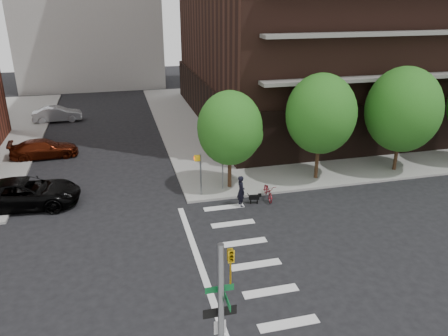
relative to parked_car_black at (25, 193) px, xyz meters
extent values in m
plane|color=black|center=(8.19, -9.00, -0.85)|extent=(120.00, 120.00, 0.00)
cube|color=gray|center=(28.69, 14.50, -0.78)|extent=(39.00, 33.00, 0.15)
cube|color=silver|center=(11.19, -13.00, -0.85)|extent=(2.40, 0.50, 0.01)
cube|color=silver|center=(11.19, -11.00, -0.85)|extent=(2.40, 0.50, 0.01)
cube|color=silver|center=(11.19, -9.00, -0.85)|extent=(2.40, 0.50, 0.01)
cube|color=silver|center=(11.19, -7.00, -0.85)|extent=(2.40, 0.50, 0.01)
cube|color=silver|center=(11.19, -5.00, -0.85)|extent=(2.40, 0.50, 0.01)
cube|color=silver|center=(11.19, -3.00, -0.85)|extent=(2.40, 0.50, 0.01)
cube|color=silver|center=(8.69, -9.00, -0.85)|extent=(0.30, 13.00, 0.01)
cube|color=black|center=(26.19, 15.00, 1.30)|extent=(25.50, 25.50, 4.00)
cylinder|color=#301E11|center=(12.19, -0.50, 0.45)|extent=(0.24, 0.24, 2.30)
sphere|color=#235B19|center=(12.19, -0.50, 3.20)|extent=(4.00, 4.00, 4.00)
cylinder|color=#301E11|center=(18.19, -0.50, 0.60)|extent=(0.24, 0.24, 2.60)
sphere|color=#235B19|center=(18.19, -0.50, 3.70)|extent=(4.50, 4.50, 4.50)
cylinder|color=#301E11|center=(24.19, -0.50, 0.45)|extent=(0.24, 0.24, 2.30)
sphere|color=#235B19|center=(24.19, -0.50, 3.60)|extent=(5.00, 5.00, 5.00)
imported|color=gold|center=(7.94, -16.50, 4.60)|extent=(0.16, 0.20, 1.00)
cube|color=#0A5926|center=(7.69, -16.35, 3.90)|extent=(0.75, 0.02, 0.18)
cube|color=#0A5926|center=(7.84, -16.50, 3.65)|extent=(0.02, 0.75, 0.18)
cube|color=black|center=(7.69, -16.38, 3.20)|extent=(0.90, 0.02, 0.28)
cube|color=silver|center=(7.69, -16.38, 2.70)|extent=(0.32, 0.02, 0.42)
cylinder|color=slate|center=(10.19, -1.20, 0.60)|extent=(0.10, 0.10, 2.60)
cube|color=gold|center=(9.99, -1.20, 1.70)|extent=(0.32, 0.25, 0.32)
cylinder|color=slate|center=(11.69, -0.70, 0.40)|extent=(0.08, 0.08, 2.20)
cube|color=gold|center=(11.69, -0.85, 1.30)|extent=(0.64, 0.02, 0.64)
imported|color=black|center=(0.00, 0.00, 0.00)|extent=(3.35, 6.35, 1.70)
imported|color=#471407|center=(-0.01, 8.50, -0.14)|extent=(2.38, 5.06, 1.43)
imported|color=#AAADB3|center=(-0.01, 18.86, -0.10)|extent=(1.85, 4.64, 1.50)
imported|color=maroon|center=(14.09, -2.50, -0.36)|extent=(0.84, 1.94, 0.99)
imported|color=black|center=(12.22, -3.00, 0.10)|extent=(0.73, 0.52, 1.90)
cube|color=black|center=(13.06, -2.90, -0.46)|extent=(0.65, 0.34, 0.25)
cube|color=black|center=(13.39, -2.98, -0.31)|extent=(0.21, 0.18, 0.18)
cylinder|color=black|center=(13.25, -2.84, -0.72)|extent=(0.06, 0.06, 0.27)
cylinder|color=black|center=(12.88, -2.96, -0.72)|extent=(0.06, 0.06, 0.27)
camera|label=1|loc=(5.57, -25.17, 10.83)|focal=35.00mm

